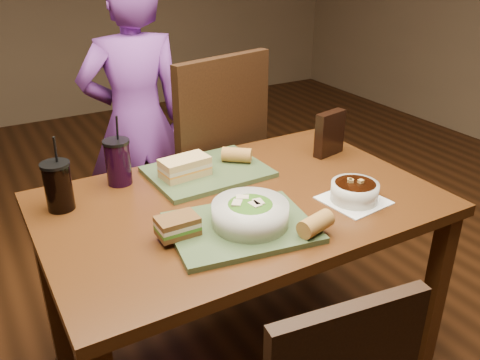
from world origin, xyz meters
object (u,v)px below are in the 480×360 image
chair_far (212,160)px  chip_bag (330,133)px  cup_cola (58,186)px  dining_table (240,222)px  diner (136,123)px  tray_near (241,227)px  soup_bowl (355,191)px  cup_berry (118,162)px  baguette_far (237,155)px  baguette_near (316,224)px  salad_bowl (250,212)px  sandwich_near (178,226)px  tray_far (208,172)px  sandwich_far (185,167)px

chair_far → chip_bag: 0.59m
cup_cola → dining_table: bearing=-23.2°
dining_table → diner: size_ratio=0.91×
tray_near → soup_bowl: size_ratio=1.99×
dining_table → cup_berry: bearing=134.3°
soup_bowl → baguette_far: 0.48m
baguette_near → chip_bag: 0.65m
baguette_near → salad_bowl: bearing=135.8°
chair_far → tray_near: chair_far is taller
chair_far → baguette_near: (-0.14, -0.94, 0.18)m
chair_far → sandwich_near: size_ratio=9.44×
tray_near → baguette_far: size_ratio=3.78×
tray_far → salad_bowl: bearing=-98.9°
dining_table → chip_bag: 0.56m
tray_near → salad_bowl: (0.03, -0.01, 0.05)m
cup_cola → soup_bowl: bearing=-26.7°
baguette_far → soup_bowl: bearing=-66.2°
salad_bowl → chip_bag: chip_bag is taller
sandwich_near → baguette_near: 0.40m
tray_near → baguette_near: bearing=-40.7°
cup_cola → sandwich_near: bearing=-54.9°
chair_far → sandwich_far: 0.53m
chair_far → soup_bowl: 0.84m
chair_far → cup_berry: bearing=-150.0°
diner → sandwich_near: 1.16m
dining_table → sandwich_near: (-0.28, -0.13, 0.14)m
baguette_far → cup_berry: (-0.43, 0.08, 0.04)m
tray_far → salad_bowl: (-0.07, -0.41, 0.05)m
sandwich_near → tray_near: bearing=-14.2°
cup_cola → cup_berry: size_ratio=0.99×
chair_far → baguette_near: 0.96m
cup_berry → chip_bag: bearing=-11.2°
salad_bowl → soup_bowl: salad_bowl is taller
dining_table → chair_far: chair_far is taller
sandwich_near → cup_berry: bearing=93.6°
salad_bowl → sandwich_near: 0.22m
baguette_near → baguette_far: same height
soup_bowl → baguette_far: (-0.20, 0.44, 0.01)m
sandwich_near → baguette_far: same height
salad_bowl → baguette_far: size_ratio=2.06×
dining_table → chip_bag: (0.50, 0.16, 0.18)m
salad_bowl → baguette_near: 0.19m
soup_bowl → chip_bag: bearing=63.3°
baguette_near → sandwich_far: bearing=107.2°
chip_bag → tray_far: bearing=159.9°
baguette_far → salad_bowl: bearing=-114.7°
tray_far → soup_bowl: size_ratio=1.99×
diner → tray_far: diner is taller
baguette_near → chip_bag: bearing=47.8°
sandwich_far → cup_berry: size_ratio=0.71×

